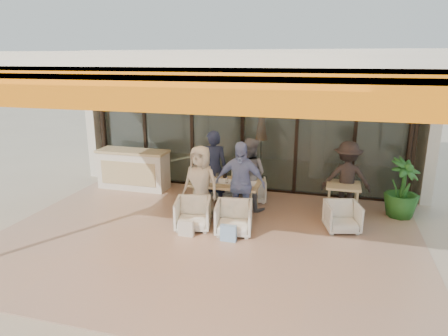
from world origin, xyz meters
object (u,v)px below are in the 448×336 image
object	(u,v)px
side_table	(343,189)
diner_cream	(201,184)
standing_woman	(347,178)
chair_near_left	(193,213)
chair_near_right	(234,217)
diner_navy	(213,168)
diner_grey	(249,174)
diner_periwinkle	(240,184)
host_counter	(134,169)
chair_far_right	(253,189)
chair_far_left	(220,184)
potted_palm	(402,189)
side_chair	(342,216)
dining_table	(226,184)

from	to	relation	value
side_table	diner_cream	bearing A→B (deg)	-161.79
diner_cream	standing_woman	distance (m)	3.16
chair_near_left	chair_near_right	bearing A→B (deg)	-12.65
diner_navy	diner_grey	distance (m)	0.84
diner_periwinkle	side_table	xyz separation A→B (m)	(2.04, 0.95, -0.24)
diner_cream	host_counter	bearing A→B (deg)	155.98
diner_navy	chair_near_right	bearing A→B (deg)	106.74
chair_far_right	diner_navy	bearing A→B (deg)	17.33
diner_grey	side_table	distance (m)	2.05
chair_far_left	diner_grey	bearing A→B (deg)	132.44
potted_palm	diner_cream	bearing A→B (deg)	-162.70
diner_navy	side_table	xyz separation A→B (m)	(2.88, 0.05, -0.25)
host_counter	potted_palm	distance (m)	6.45
chair_near_left	diner_cream	size ratio (longest dim) A/B	0.43
diner_grey	side_chair	xyz separation A→B (m)	(2.04, -0.70, -0.50)
chair_near_right	diner_grey	distance (m)	1.48
chair_far_right	side_table	xyz separation A→B (m)	(2.04, -0.45, 0.33)
diner_periwinkle	potted_palm	distance (m)	3.49
dining_table	potted_palm	world-z (taller)	potted_palm
side_table	potted_palm	xyz separation A→B (m)	(1.21, 0.33, 0.01)
chair_far_right	diner_cream	size ratio (longest dim) A/B	0.38
diner_cream	chair_near_left	bearing A→B (deg)	-81.76
chair_far_left	chair_near_left	world-z (taller)	chair_far_left
diner_periwinkle	potted_palm	size ratio (longest dim) A/B	1.35
diner_navy	chair_far_right	bearing A→B (deg)	-163.46
host_counter	chair_near_right	world-z (taller)	host_counter
host_counter	diner_periwinkle	distance (m)	3.54
diner_cream	side_table	size ratio (longest dim) A/B	2.16
standing_woman	dining_table	bearing A→B (deg)	10.50
diner_periwinkle	diner_cream	bearing A→B (deg)	179.31
chair_far_left	diner_cream	xyz separation A→B (m)	(0.00, -1.40, 0.45)
host_counter	standing_woman	world-z (taller)	standing_woman
chair_near_right	diner_cream	world-z (taller)	diner_cream
side_table	side_chair	distance (m)	0.81
host_counter	dining_table	xyz separation A→B (m)	(2.77, -1.03, 0.16)
chair_near_right	diner_periwinkle	distance (m)	0.72
diner_navy	potted_palm	size ratio (longest dim) A/B	1.37
diner_navy	potted_palm	distance (m)	4.11
diner_grey	diner_periwinkle	distance (m)	0.90
standing_woman	diner_periwinkle	bearing A→B (deg)	23.87
chair_far_left	chair_near_left	xyz separation A→B (m)	(0.00, -1.90, -0.01)
diner_grey	potted_palm	xyz separation A→B (m)	(3.25, 0.37, -0.18)
chair_far_right	diner_grey	bearing A→B (deg)	76.57
diner_cream	diner_periwinkle	size ratio (longest dim) A/B	0.92
diner_cream	side_table	bearing A→B (deg)	26.45
diner_cream	potted_palm	xyz separation A→B (m)	(4.09, 1.27, -0.16)
host_counter	diner_navy	size ratio (longest dim) A/B	1.04
chair_near_right	potted_palm	distance (m)	3.71
host_counter	diner_periwinkle	bearing A→B (deg)	-24.96
potted_palm	standing_woman	bearing A→B (deg)	-174.79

